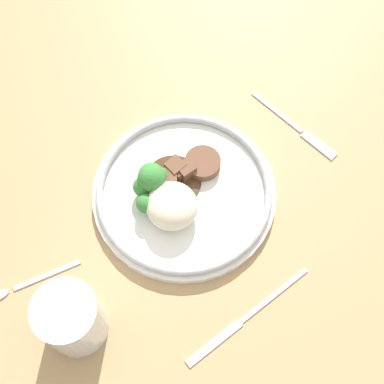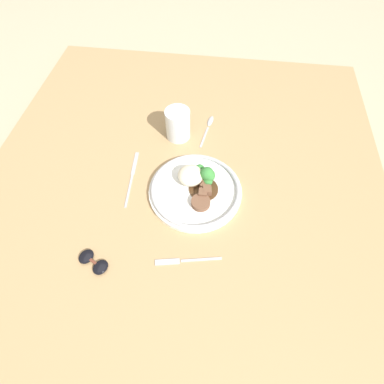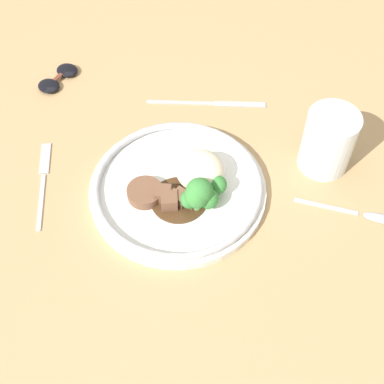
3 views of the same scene
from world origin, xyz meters
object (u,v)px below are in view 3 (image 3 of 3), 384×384
Objects in this scene: plate at (182,187)px; spoon at (367,215)px; knife at (211,103)px; fork at (44,176)px; sunglasses at (58,78)px; juice_glass at (327,144)px.

plate reaches higher than spoon.
spoon is (0.26, -0.22, 0.00)m from knife.
plate is 1.60× the size of fork.
fork is 1.80× the size of sunglasses.
sunglasses is at bearing 163.15° from juice_glass.
juice_glass is 0.47m from fork.
sunglasses is (-0.27, 0.24, -0.01)m from plate.
plate is 0.29m from spoon.
plate reaches higher than fork.
fork and knife have the same top height.
fork is 0.53m from spoon.
spoon is at bearing -103.72° from fork.
plate is at bearing -15.19° from sunglasses.
fork is at bearing -146.63° from knife.
spoon reaches higher than knife.
knife is (-0.20, 0.12, -0.05)m from juice_glass.
plate is 1.75× the size of spoon.
juice_glass is 0.24m from knife.
fork is 1.09× the size of spoon.
knife is at bearing 149.21° from juice_glass.
plate is at bearing -103.97° from fork.
spoon reaches higher than fork.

